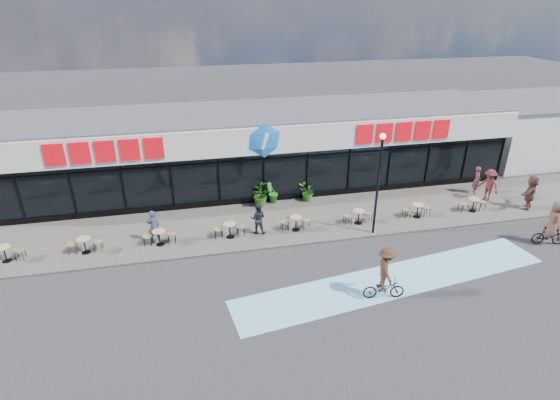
% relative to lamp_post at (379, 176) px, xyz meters
% --- Properties ---
extents(ground, '(120.00, 120.00, 0.00)m').
position_rel_lamp_post_xyz_m(ground, '(-4.63, -2.30, -3.14)').
color(ground, '#28282B').
rests_on(ground, ground).
extents(sidewalk, '(44.00, 5.00, 0.10)m').
position_rel_lamp_post_xyz_m(sidewalk, '(-4.63, 2.20, -3.09)').
color(sidewalk, '#58544E').
rests_on(sidewalk, ground).
extents(bike_lane, '(14.17, 4.13, 0.01)m').
position_rel_lamp_post_xyz_m(bike_lane, '(-0.63, -3.80, -3.13)').
color(bike_lane, '#7ABBE7').
rests_on(bike_lane, ground).
extents(building, '(30.60, 6.57, 4.75)m').
position_rel_lamp_post_xyz_m(building, '(-4.63, 7.63, -0.80)').
color(building, black).
rests_on(building, ground).
extents(neighbour_building, '(9.20, 7.20, 4.11)m').
position_rel_lamp_post_xyz_m(neighbour_building, '(15.87, 8.70, -1.07)').
color(neighbour_building, silver).
rests_on(neighbour_building, ground).
extents(lamp_post, '(0.28, 0.28, 5.11)m').
position_rel_lamp_post_xyz_m(lamp_post, '(0.00, 0.00, 0.00)').
color(lamp_post, black).
rests_on(lamp_post, sidewalk).
extents(bistro_set_0, '(1.54, 0.62, 0.90)m').
position_rel_lamp_post_xyz_m(bistro_set_0, '(-16.93, 1.15, -2.58)').
color(bistro_set_0, tan).
rests_on(bistro_set_0, sidewalk).
extents(bistro_set_1, '(1.54, 0.62, 0.90)m').
position_rel_lamp_post_xyz_m(bistro_set_1, '(-13.62, 1.15, -2.58)').
color(bistro_set_1, tan).
rests_on(bistro_set_1, sidewalk).
extents(bistro_set_2, '(1.54, 0.62, 0.90)m').
position_rel_lamp_post_xyz_m(bistro_set_2, '(-10.30, 1.15, -2.58)').
color(bistro_set_2, tan).
rests_on(bistro_set_2, sidewalk).
extents(bistro_set_3, '(1.54, 0.62, 0.90)m').
position_rel_lamp_post_xyz_m(bistro_set_3, '(-6.99, 1.15, -2.58)').
color(bistro_set_3, tan).
rests_on(bistro_set_3, sidewalk).
extents(bistro_set_4, '(1.54, 0.62, 0.90)m').
position_rel_lamp_post_xyz_m(bistro_set_4, '(-3.68, 1.15, -2.58)').
color(bistro_set_4, tan).
rests_on(bistro_set_4, sidewalk).
extents(bistro_set_5, '(1.54, 0.62, 0.90)m').
position_rel_lamp_post_xyz_m(bistro_set_5, '(-0.37, 1.15, -2.58)').
color(bistro_set_5, tan).
rests_on(bistro_set_5, sidewalk).
extents(bistro_set_6, '(1.54, 0.62, 0.90)m').
position_rel_lamp_post_xyz_m(bistro_set_6, '(2.94, 1.15, -2.58)').
color(bistro_set_6, tan).
rests_on(bistro_set_6, sidewalk).
extents(bistro_set_7, '(1.54, 0.62, 0.90)m').
position_rel_lamp_post_xyz_m(bistro_set_7, '(6.25, 1.15, -2.58)').
color(bistro_set_7, tan).
rests_on(bistro_set_7, sidewalk).
extents(potted_plant_left, '(1.38, 1.45, 1.26)m').
position_rel_lamp_post_xyz_m(potted_plant_left, '(-4.99, 4.24, -2.41)').
color(potted_plant_left, '#2C5819').
rests_on(potted_plant_left, sidewalk).
extents(potted_plant_mid, '(1.12, 1.04, 1.03)m').
position_rel_lamp_post_xyz_m(potted_plant_mid, '(-2.23, 4.23, -2.52)').
color(potted_plant_mid, '#2E6D1F').
rests_on(potted_plant_mid, sidewalk).
extents(potted_plant_right, '(0.82, 0.75, 1.23)m').
position_rel_lamp_post_xyz_m(potted_plant_right, '(-4.22, 4.41, -2.42)').
color(potted_plant_right, '#227020').
rests_on(potted_plant_right, sidewalk).
extents(patron_left, '(0.67, 0.53, 1.62)m').
position_rel_lamp_post_xyz_m(patron_left, '(-10.55, 1.47, -2.23)').
color(patron_left, '#2E3648').
rests_on(patron_left, sidewalk).
extents(patron_right, '(0.92, 0.82, 1.58)m').
position_rel_lamp_post_xyz_m(patron_right, '(-5.57, 1.20, -2.25)').
color(patron_right, black).
rests_on(patron_right, sidewalk).
extents(pedestrian_a, '(1.04, 1.37, 1.87)m').
position_rel_lamp_post_xyz_m(pedestrian_a, '(7.85, 2.15, -2.10)').
color(pedestrian_a, '#4E1C1C').
rests_on(pedestrian_a, sidewalk).
extents(pedestrian_b, '(0.60, 0.72, 1.69)m').
position_rel_lamp_post_xyz_m(pedestrian_b, '(7.78, 3.13, -2.19)').
color(pedestrian_b, '#4D2728').
rests_on(pedestrian_b, sidewalk).
extents(pedestrian_c, '(1.78, 1.53, 1.94)m').
position_rel_lamp_post_xyz_m(pedestrian_c, '(9.37, 0.72, -2.07)').
color(pedestrian_c, '#4E2D28').
rests_on(pedestrian_c, sidewalk).
extents(cyclist_a, '(1.70, 1.27, 2.27)m').
position_rel_lamp_post_xyz_m(cyclist_a, '(-1.61, -4.76, -2.11)').
color(cyclist_a, black).
rests_on(cyclist_a, ground).
extents(cyclist_b, '(1.63, 0.99, 2.23)m').
position_rel_lamp_post_xyz_m(cyclist_b, '(7.76, -2.67, -2.17)').
color(cyclist_b, black).
rests_on(cyclist_b, ground).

